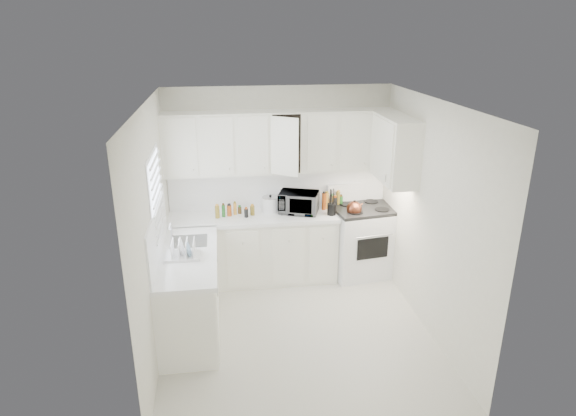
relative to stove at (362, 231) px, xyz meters
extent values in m
plane|color=silver|center=(-1.13, -1.28, -0.63)|extent=(3.20, 3.20, 0.00)
plane|color=white|center=(-1.13, -1.28, 1.97)|extent=(3.20, 3.20, 0.00)
plane|color=white|center=(-1.13, 0.32, 0.67)|extent=(3.00, 0.00, 3.00)
plane|color=white|center=(-1.13, -2.88, 0.67)|extent=(3.00, 0.00, 3.00)
plane|color=white|center=(-2.63, -1.28, 0.67)|extent=(0.00, 3.20, 3.20)
plane|color=white|center=(0.37, -1.28, 0.67)|extent=(0.00, 3.20, 3.20)
cube|color=white|center=(-1.52, 0.01, 0.29)|extent=(2.24, 0.64, 0.05)
cube|color=white|center=(-2.32, -1.08, 0.29)|extent=(0.64, 1.62, 0.05)
cube|color=white|center=(-1.13, 0.31, 0.59)|extent=(2.98, 0.02, 0.55)
cube|color=white|center=(-2.62, -1.08, 0.59)|extent=(0.02, 1.60, 0.55)
imported|color=gray|center=(-0.89, 0.04, 0.49)|extent=(0.58, 0.44, 0.35)
cylinder|color=white|center=(-1.07, 0.23, 0.45)|extent=(0.12, 0.12, 0.27)
cylinder|color=olive|center=(-1.98, 0.14, 0.38)|extent=(0.06, 0.06, 0.13)
cylinder|color=#226624|center=(-1.90, 0.05, 0.38)|extent=(0.06, 0.06, 0.13)
cylinder|color=#B44E18|center=(-1.83, 0.14, 0.38)|extent=(0.06, 0.06, 0.13)
cylinder|color=gold|center=(-1.75, 0.05, 0.38)|extent=(0.06, 0.06, 0.13)
cylinder|color=#4C3615|center=(-1.68, 0.14, 0.38)|extent=(0.06, 0.06, 0.13)
cylinder|color=black|center=(-1.60, 0.05, 0.38)|extent=(0.06, 0.06, 0.13)
cylinder|color=olive|center=(-1.53, 0.14, 0.38)|extent=(0.06, 0.06, 0.13)
cylinder|color=#B44E18|center=(-0.55, 0.18, 0.41)|extent=(0.06, 0.06, 0.19)
cylinder|color=gold|center=(-0.49, 0.12, 0.41)|extent=(0.06, 0.06, 0.19)
cylinder|color=#4C3615|center=(-0.44, 0.18, 0.41)|extent=(0.06, 0.06, 0.19)
cylinder|color=black|center=(-0.38, 0.12, 0.41)|extent=(0.06, 0.06, 0.19)
cylinder|color=olive|center=(-0.33, 0.18, 0.41)|extent=(0.06, 0.06, 0.19)
cylinder|color=#226624|center=(-0.27, 0.12, 0.41)|extent=(0.06, 0.06, 0.19)
camera|label=1|loc=(-1.91, -6.12, 2.66)|focal=30.84mm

